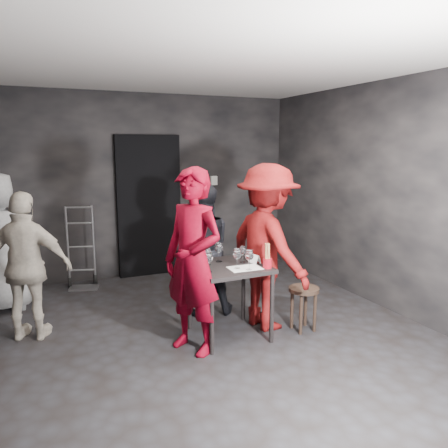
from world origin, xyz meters
name	(u,v)px	position (x,y,z in m)	size (l,w,h in m)	color
floor	(210,336)	(0.00, 0.00, 0.00)	(4.50, 5.00, 0.02)	black
ceiling	(208,62)	(0.00, 0.00, 2.70)	(4.50, 5.00, 0.02)	silver
wall_back	(148,186)	(0.00, 2.50, 1.35)	(4.50, 0.04, 2.70)	black
wall_front	(409,275)	(0.00, -2.50, 1.35)	(4.50, 0.04, 2.70)	black
wall_right	(386,196)	(2.25, 0.00, 1.35)	(0.04, 5.00, 2.70)	black
doorway	(149,206)	(0.00, 2.44, 1.05)	(0.95, 0.10, 2.10)	black
wallbox_upper	(202,178)	(0.85, 2.45, 1.45)	(0.12, 0.06, 0.12)	#B7B7B2
wallbox_lower	(214,180)	(1.05, 2.45, 1.40)	(0.10, 0.06, 0.14)	#B7B7B2
hand_truck	(83,272)	(-1.02, 2.19, 0.21)	(0.38, 0.33, 1.14)	#B2B2B7
tasting_table	(229,275)	(0.20, -0.05, 0.65)	(0.72, 0.72, 0.75)	black
stool	(304,297)	(0.97, -0.24, 0.37)	(0.32, 0.32, 0.47)	#332214
server_red	(193,246)	(-0.24, -0.20, 1.03)	(0.75, 0.49, 2.05)	maroon
woman_black	(202,249)	(0.17, 0.66, 0.77)	(0.75, 0.41, 1.53)	black
man_maroon	(268,233)	(0.67, 0.01, 1.03)	(1.33, 0.62, 2.07)	maroon
bystander_cream	(27,266)	(-1.68, 0.70, 0.76)	(0.88, 0.42, 1.51)	#C1B4A1
bystander_grey	(0,236)	(-1.96, 1.67, 0.91)	(0.89, 0.48, 1.81)	gray
tasting_mat	(245,268)	(0.29, -0.21, 0.75)	(0.32, 0.21, 0.00)	white
wine_glass_a	(209,261)	(-0.08, -0.19, 0.86)	(0.08, 0.08, 0.22)	white
wine_glass_b	(208,256)	(0.01, 0.05, 0.84)	(0.07, 0.07, 0.18)	white
wine_glass_c	(219,251)	(0.15, 0.12, 0.86)	(0.08, 0.08, 0.22)	white
wine_glass_d	(237,258)	(0.22, -0.19, 0.86)	(0.08, 0.08, 0.22)	white
wine_glass_e	(249,259)	(0.30, -0.28, 0.86)	(0.08, 0.08, 0.22)	white
wine_glass_f	(243,254)	(0.37, -0.01, 0.84)	(0.07, 0.07, 0.19)	white
wine_bottle	(202,259)	(-0.11, -0.09, 0.86)	(0.07, 0.07, 0.28)	black
breadstick_cup	(267,256)	(0.50, -0.29, 0.87)	(0.09, 0.09, 0.27)	#9E0B18
reserved_card	(253,259)	(0.46, -0.08, 0.80)	(0.07, 0.12, 0.09)	white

